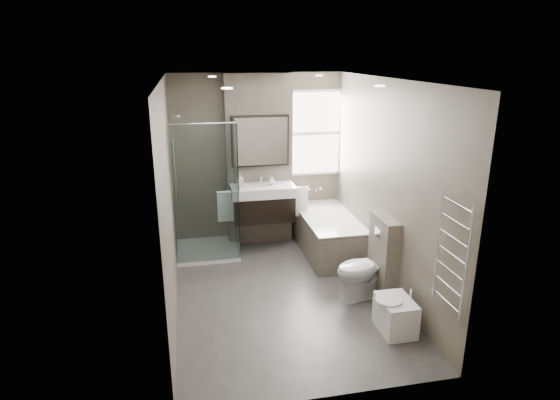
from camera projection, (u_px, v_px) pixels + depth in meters
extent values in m
cube|color=#464240|center=(282.00, 294.00, 5.88)|extent=(2.65, 3.85, 0.05)
cube|color=silver|center=(283.00, 77.00, 5.08)|extent=(2.65, 3.85, 0.05)
cube|color=#685E50|center=(257.00, 159.00, 7.27)|extent=(2.65, 0.05, 2.60)
cube|color=#685E50|center=(332.00, 263.00, 3.68)|extent=(2.65, 0.05, 2.60)
cube|color=#685E50|center=(167.00, 201.00, 5.23)|extent=(0.05, 3.85, 2.60)
cube|color=#685E50|center=(388.00, 187.00, 5.73)|extent=(0.05, 3.85, 2.60)
cube|color=#62594D|center=(259.00, 161.00, 7.13)|extent=(1.00, 0.25, 2.60)
cube|color=black|center=(263.00, 207.00, 7.00)|extent=(0.90, 0.45, 0.38)
cube|color=white|center=(263.00, 191.00, 6.92)|extent=(0.95, 0.47, 0.15)
cylinder|color=silver|center=(261.00, 179.00, 7.04)|extent=(0.03, 0.03, 0.12)
cylinder|color=silver|center=(261.00, 176.00, 6.97)|extent=(0.02, 0.12, 0.02)
cube|color=black|center=(260.00, 141.00, 6.89)|extent=(0.86, 0.06, 0.76)
cube|color=white|center=(261.00, 142.00, 6.85)|extent=(0.80, 0.02, 0.70)
cube|color=white|center=(226.00, 206.00, 6.86)|extent=(0.24, 0.06, 0.44)
cube|color=white|center=(300.00, 202.00, 7.07)|extent=(0.24, 0.06, 0.44)
cube|color=white|center=(208.00, 250.00, 7.05)|extent=(0.90, 0.90, 0.06)
cube|color=white|center=(206.00, 195.00, 6.34)|extent=(0.88, 0.01, 1.94)
cube|color=white|center=(235.00, 185.00, 6.84)|extent=(0.01, 0.88, 1.94)
cylinder|color=silver|center=(175.00, 173.00, 6.61)|extent=(0.02, 0.02, 1.00)
cube|color=#62594D|center=(328.00, 235.00, 6.99)|extent=(0.75, 1.60, 0.55)
cube|color=white|center=(328.00, 217.00, 6.91)|extent=(0.75, 1.60, 0.03)
cube|color=white|center=(328.00, 221.00, 6.93)|extent=(0.61, 1.42, 0.12)
cube|color=white|center=(314.00, 133.00, 7.29)|extent=(0.98, 0.04, 1.33)
cube|color=white|center=(315.00, 133.00, 7.27)|extent=(0.90, 0.01, 1.25)
cube|color=white|center=(315.00, 133.00, 7.26)|extent=(0.90, 0.01, 0.05)
imported|color=white|center=(365.00, 269.00, 5.68)|extent=(0.80, 0.56, 0.75)
cube|color=#62594D|center=(383.00, 256.00, 5.72)|extent=(0.18, 0.55, 1.00)
cube|color=silver|center=(378.00, 232.00, 5.60)|extent=(0.01, 0.16, 0.11)
cube|color=white|center=(395.00, 315.00, 5.02)|extent=(0.34, 0.47, 0.37)
cylinder|color=white|center=(388.00, 301.00, 4.94)|extent=(0.28, 0.28, 0.05)
cylinder|color=silver|center=(411.00, 293.00, 4.97)|extent=(0.02, 0.02, 0.10)
cylinder|color=silver|center=(466.00, 265.00, 4.06)|extent=(0.03, 0.03, 1.10)
cylinder|color=silver|center=(439.00, 245.00, 4.49)|extent=(0.03, 0.03, 1.10)
cube|color=silver|center=(452.00, 254.00, 4.28)|extent=(0.02, 0.46, 1.00)
imported|color=white|center=(240.00, 180.00, 6.79)|extent=(0.09, 0.10, 0.21)
imported|color=white|center=(272.00, 180.00, 6.94)|extent=(0.10, 0.10, 0.13)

